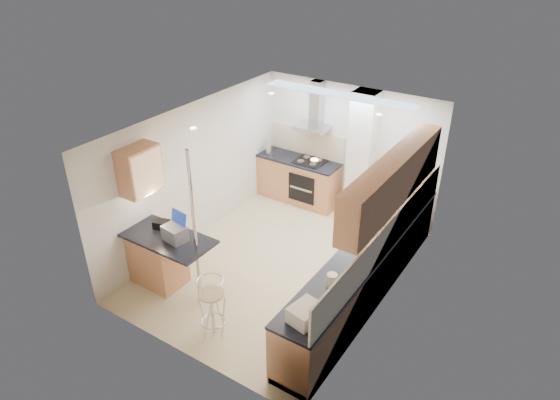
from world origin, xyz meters
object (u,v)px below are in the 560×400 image
Objects in this scene: laptop at (175,233)px; bar_stool_end at (212,307)px; bar_stool_near at (159,262)px; microwave at (379,226)px; bread_bin at (305,313)px.

laptop is 0.37× the size of bar_stool_end.
bar_stool_near is 0.99× the size of bar_stool_end.
bread_bin is at bearing 166.39° from microwave.
bread_bin is (2.47, -0.40, -0.04)m from laptop.
bar_stool_end is at bearing 133.78° from microwave.
microwave reaches higher than bar_stool_end.
bar_stool_near is at bearing -175.68° from bread_bin.
microwave is 0.60× the size of bar_stool_end.
microwave is 0.60× the size of bar_stool_near.
microwave reaches higher than laptop.
microwave is at bearing 101.26° from bread_bin.
bread_bin reaches higher than bar_stool_near.
bar_stool_end is 2.40× the size of bread_bin.
bread_bin is (1.44, 0.05, 0.56)m from bar_stool_end.
laptop is at bearing -178.49° from bread_bin.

